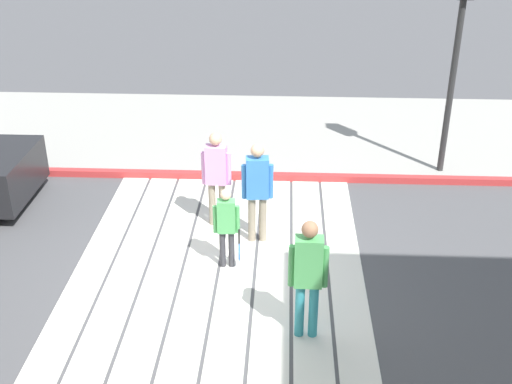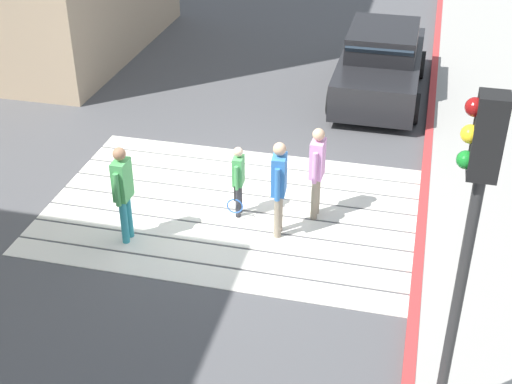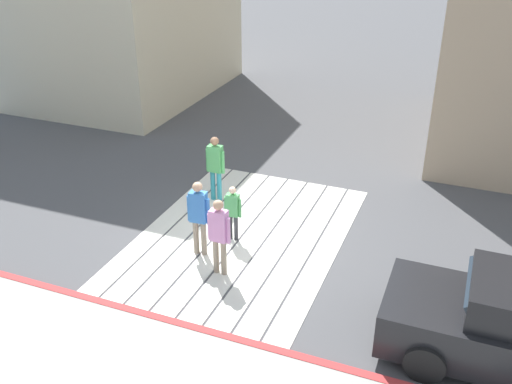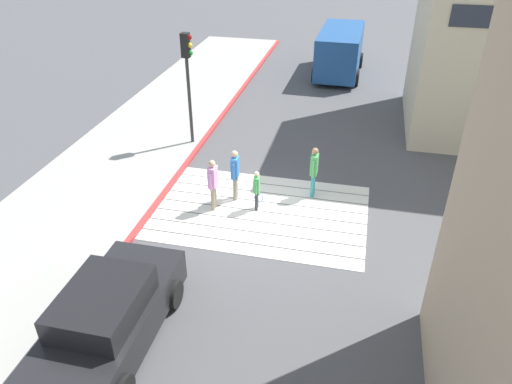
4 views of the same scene
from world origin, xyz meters
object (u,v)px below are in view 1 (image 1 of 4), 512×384
object	(u,v)px
traffic_light_corner	(461,20)
pedestrian_adult_trailing	(257,186)
pedestrian_child_with_racket	(227,224)
pedestrian_adult_side	(308,272)
pedestrian_adult_lead	(216,173)

from	to	relation	value
traffic_light_corner	pedestrian_adult_trailing	xyz separation A→B (m)	(2.63, -3.47, -2.05)
pedestrian_adult_trailing	traffic_light_corner	bearing A→B (deg)	127.21
traffic_light_corner	pedestrian_child_with_racket	xyz separation A→B (m)	(3.42, -3.88, -2.30)
pedestrian_adult_trailing	pedestrian_adult_side	size ratio (longest dim) A/B	1.00
traffic_light_corner	pedestrian_adult_trailing	bearing A→B (deg)	-52.79
pedestrian_adult_lead	pedestrian_child_with_racket	bearing A→B (deg)	12.48
pedestrian_adult_side	pedestrian_child_with_racket	size ratio (longest dim) A/B	1.30
traffic_light_corner	pedestrian_adult_lead	size ratio (longest dim) A/B	2.54
pedestrian_adult_lead	pedestrian_adult_side	world-z (taller)	pedestrian_adult_side
traffic_light_corner	pedestrian_adult_trailing	size ratio (longest dim) A/B	2.49
pedestrian_adult_lead	pedestrian_adult_trailing	world-z (taller)	pedestrian_adult_trailing
pedestrian_adult_lead	pedestrian_child_with_racket	world-z (taller)	pedestrian_adult_lead
pedestrian_adult_lead	pedestrian_adult_side	size ratio (longest dim) A/B	0.98
pedestrian_adult_trailing	pedestrian_adult_side	xyz separation A→B (m)	(2.36, 0.74, -0.00)
pedestrian_adult_lead	pedestrian_adult_trailing	xyz separation A→B (m)	(0.50, 0.70, 0.02)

